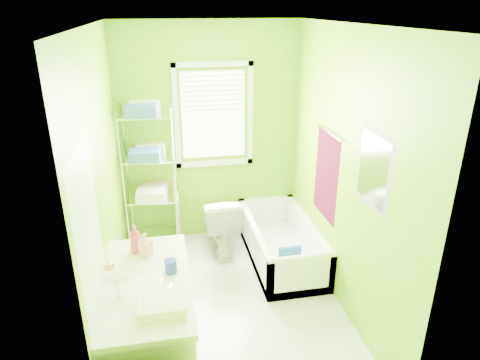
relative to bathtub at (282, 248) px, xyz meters
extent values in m
plane|color=silver|center=(-0.70, -0.66, -0.15)|extent=(2.90, 2.90, 0.00)
cube|color=#69A407|center=(-0.70, 0.79, 1.15)|extent=(2.10, 0.04, 2.60)
cube|color=#69A407|center=(-0.70, -2.11, 1.15)|extent=(2.10, 0.04, 2.60)
cube|color=#69A407|center=(-1.75, -0.66, 1.15)|extent=(0.04, 2.90, 2.60)
cube|color=#69A407|center=(0.35, -0.66, 1.15)|extent=(0.04, 2.90, 2.60)
cube|color=white|center=(-0.70, -0.66, 2.45)|extent=(2.10, 2.90, 0.04)
cube|color=white|center=(-0.65, 0.78, 1.40)|extent=(0.74, 0.01, 1.01)
cube|color=white|center=(-0.65, 0.76, 0.82)|extent=(0.92, 0.05, 0.06)
cube|color=white|center=(-0.65, 0.76, 1.98)|extent=(0.92, 0.05, 0.06)
cube|color=white|center=(-1.08, 0.76, 1.40)|extent=(0.06, 0.05, 1.22)
cube|color=white|center=(-0.22, 0.76, 1.40)|extent=(0.06, 0.05, 1.22)
cube|color=white|center=(-0.65, 0.75, 1.69)|extent=(0.72, 0.02, 0.50)
cube|color=white|center=(-1.74, -1.66, 0.85)|extent=(0.02, 0.80, 2.00)
sphere|color=gold|center=(-1.70, -1.33, 0.85)|extent=(0.07, 0.07, 0.07)
cube|color=#490820|center=(0.34, -0.31, 1.00)|extent=(0.02, 0.58, 0.90)
cylinder|color=silver|center=(0.32, -0.31, 1.45)|extent=(0.02, 0.62, 0.02)
cube|color=#CC5972|center=(0.34, -1.21, 1.40)|extent=(0.02, 0.54, 0.64)
cube|color=white|center=(0.33, -1.21, 1.40)|extent=(0.01, 0.44, 0.54)
cube|color=white|center=(0.00, 0.04, -0.10)|extent=(0.70, 1.50, 0.10)
cube|color=white|center=(-0.32, 0.04, 0.07)|extent=(0.07, 1.50, 0.45)
cube|color=white|center=(0.32, 0.04, 0.07)|extent=(0.07, 1.50, 0.45)
cube|color=white|center=(0.00, -0.68, 0.07)|extent=(0.70, 0.07, 0.45)
cube|color=white|center=(0.00, 0.75, 0.07)|extent=(0.70, 0.07, 0.45)
cylinder|color=white|center=(0.00, -0.68, 0.30)|extent=(0.70, 0.07, 0.07)
cylinder|color=#124DAF|center=(0.00, -0.45, -0.02)|extent=(0.35, 0.35, 0.06)
cylinder|color=yellow|center=(0.00, -0.45, 0.03)|extent=(0.33, 0.33, 0.05)
cube|color=#124DAF|center=(0.00, -0.31, 0.09)|extent=(0.25, 0.05, 0.23)
imported|color=white|center=(-0.66, 0.35, 0.21)|extent=(0.42, 0.73, 0.74)
cube|color=white|center=(-1.45, -1.44, 0.28)|extent=(0.60, 1.20, 0.87)
cube|color=silver|center=(-1.45, -1.44, 0.74)|extent=(0.63, 1.23, 0.05)
ellipsoid|color=white|center=(-1.43, -1.60, 0.74)|extent=(0.41, 0.54, 0.14)
cylinder|color=silver|center=(-1.62, -1.60, 0.84)|extent=(0.03, 0.03, 0.16)
cylinder|color=silver|center=(-1.62, -1.60, 0.91)|extent=(0.12, 0.02, 0.02)
imported|color=#CF3D68|center=(-1.52, -1.04, 0.88)|extent=(0.11, 0.11, 0.24)
imported|color=pink|center=(-1.45, -1.09, 0.86)|extent=(0.12, 0.12, 0.19)
cylinder|color=#1A30AB|center=(-1.27, -1.37, 0.82)|extent=(0.09, 0.09, 0.10)
cube|color=white|center=(-1.34, -1.78, 0.80)|extent=(0.31, 0.24, 0.08)
cylinder|color=silver|center=(-1.71, 0.44, 0.72)|extent=(0.02, 0.02, 1.74)
cylinder|color=silver|center=(-1.68, 0.78, 0.72)|extent=(0.02, 0.02, 1.74)
cylinder|color=silver|center=(-1.16, 0.39, 0.72)|extent=(0.02, 0.02, 1.74)
cylinder|color=silver|center=(-1.13, 0.73, 0.72)|extent=(0.02, 0.02, 1.74)
cube|color=silver|center=(-1.42, 0.59, 0.01)|extent=(0.61, 0.41, 0.02)
cube|color=silver|center=(-1.42, 0.59, 0.50)|extent=(0.61, 0.41, 0.02)
cube|color=silver|center=(-1.42, 0.59, 0.99)|extent=(0.61, 0.41, 0.02)
cube|color=silver|center=(-1.42, 0.59, 1.48)|extent=(0.61, 0.41, 0.02)
cube|color=#3363B8|center=(-1.45, 0.48, 1.55)|extent=(0.34, 0.24, 0.12)
cube|color=white|center=(-1.41, 0.72, 1.55)|extent=(0.34, 0.24, 0.12)
cube|color=#3363B8|center=(-1.45, 0.48, 1.06)|extent=(0.34, 0.24, 0.12)
cube|color=#D0C67F|center=(-1.39, 0.72, 1.06)|extent=(0.34, 0.24, 0.12)
cube|color=white|center=(-1.43, 0.50, 0.57)|extent=(0.34, 0.24, 0.12)
cube|color=#D18E9B|center=(-1.39, 0.73, 0.57)|extent=(0.34, 0.24, 0.12)
cube|color=#D18E9B|center=(-1.13, 0.56, 0.24)|extent=(0.05, 0.31, 0.54)
camera|label=1|loc=(-1.27, -4.06, 2.58)|focal=32.00mm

